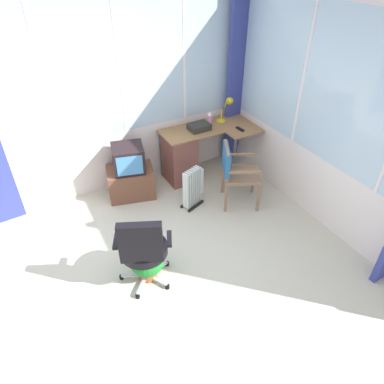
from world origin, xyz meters
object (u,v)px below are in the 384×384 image
tv_remote (240,129)px  wooden_armchair (233,168)px  spray_bottle (210,119)px  office_chair (143,248)px  desk (183,154)px  potted_plant (147,261)px  paper_tray (199,127)px  tv_on_stand (130,174)px  space_heater (193,187)px  desk_lamp (228,106)px

tv_remote → wooden_armchair: 0.76m
spray_bottle → office_chair: size_ratio=0.23×
desk → tv_remote: tv_remote is taller
potted_plant → wooden_armchair: bearing=24.6°
paper_tray → tv_on_stand: 1.21m
space_heater → spray_bottle: bearing=47.3°
office_chair → tv_on_stand: (0.44, 1.61, -0.19)m
desk_lamp → office_chair: bearing=-141.0°
desk → desk_lamp: bearing=1.8°
desk_lamp → potted_plant: desk_lamp is taller
tv_remote → space_heater: size_ratio=0.26×
desk → paper_tray: bearing=-3.1°
tv_remote → space_heater: (-0.97, -0.36, -0.49)m
office_chair → tv_on_stand: bearing=74.7°
wooden_armchair → tv_on_stand: bearing=145.2°
spray_bottle → space_heater: bearing=-132.7°
desk → office_chair: office_chair is taller
paper_tray → space_heater: bearing=-124.4°
desk → office_chair: 2.10m
desk → spray_bottle: size_ratio=6.43×
tv_on_stand → wooden_armchair: bearing=-34.8°
wooden_armchair → space_heater: bearing=158.8°
spray_bottle → potted_plant: bearing=-136.8°
wooden_armchair → office_chair: (-1.62, -0.79, -0.03)m
desk → spray_bottle: spray_bottle is taller
desk → wooden_armchair: size_ratio=1.58×
tv_remote → office_chair: size_ratio=0.16×
tv_on_stand → potted_plant: tv_on_stand is taller
paper_tray → potted_plant: (-1.51, -1.55, -0.57)m
wooden_armchair → potted_plant: bearing=-155.4°
potted_plant → desk: bearing=51.4°
space_heater → potted_plant: space_heater is taller
spray_bottle → wooden_armchair: bearing=-99.6°
tv_remote → paper_tray: paper_tray is taller
paper_tray → spray_bottle: bearing=15.7°
office_chair → potted_plant: size_ratio=2.08×
desk_lamp → spray_bottle: (-0.30, 0.02, -0.14)m
desk → potted_plant: size_ratio=3.06×
desk_lamp → paper_tray: bearing=-175.7°
tv_remote → tv_on_stand: 1.72m
paper_tray → potted_plant: size_ratio=0.66×
tv_remote → office_chair: bearing=-152.0°
desk_lamp → tv_on_stand: 1.76m
office_chair → tv_on_stand: 1.68m
spray_bottle → desk_lamp: bearing=-4.0°
tv_remote → tv_on_stand: bearing=166.0°
paper_tray → tv_remote: bearing=-28.6°
space_heater → potted_plant: bearing=-139.5°
tv_on_stand → space_heater: size_ratio=1.37×
space_heater → tv_on_stand: bearing=137.3°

